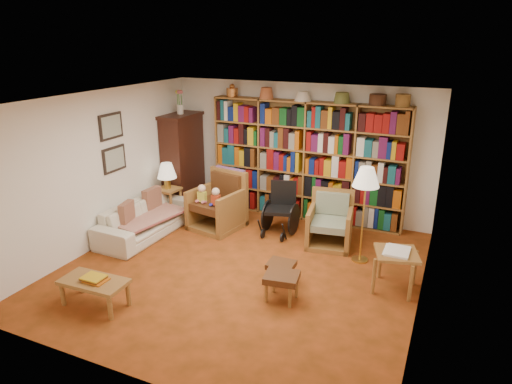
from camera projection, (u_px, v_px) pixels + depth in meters
The scene contains 23 objects.
floor at pixel (241, 269), 6.80m from camera, with size 5.00×5.00×0.00m, color #A04218.
ceiling at pixel (239, 99), 5.99m from camera, with size 5.00×5.00×0.00m, color white.
wall_back at pixel (299, 151), 8.55m from camera, with size 5.00×5.00×0.00m, color white.
wall_front at pixel (123, 268), 4.24m from camera, with size 5.00×5.00×0.00m, color white.
wall_left at pixel (101, 169), 7.36m from camera, with size 5.00×5.00×0.00m, color white.
wall_right at pixel (429, 217), 5.43m from camera, with size 5.00×5.00×0.00m, color white.
bookshelf at pixel (306, 158), 8.35m from camera, with size 3.60×0.30×2.42m.
curio_cabinet at pixel (183, 159), 9.09m from camera, with size 0.50×0.95×2.40m.
framed_pictures at pixel (113, 143), 7.49m from camera, with size 0.03×0.52×0.97m.
sofa at pixel (147, 218), 7.91m from camera, with size 0.77×1.97×0.57m, color beige.
sofa_throw at pixel (149, 218), 7.89m from camera, with size 0.68×1.28×0.04m, color beige.
cushion_left at pixel (152, 202), 8.21m from camera, with size 0.13×0.40×0.40m, color maroon.
cushion_right at pixel (127, 215), 7.61m from camera, with size 0.11×0.36×0.36m, color maroon.
side_table_lamp at pixel (168, 196), 8.60m from camera, with size 0.44×0.44×0.58m.
table_lamp at pixel (167, 171), 8.44m from camera, with size 0.36×0.36×0.49m.
armchair_leather at pixel (220, 204), 8.22m from camera, with size 0.96×0.99×1.03m.
armchair_sage at pixel (331, 224), 7.55m from camera, with size 0.81×0.83×0.88m.
wheelchair at pixel (281, 210), 7.94m from camera, with size 0.55×0.73×0.92m.
floor_lamp at pixel (366, 181), 6.63m from camera, with size 0.40×0.40×1.50m.
side_table_papers at pixel (396, 258), 6.11m from camera, with size 0.68×0.68×0.59m.
footstool_a at pixel (281, 266), 6.34m from camera, with size 0.38×0.32×0.32m.
footstool_b at pixel (282, 279), 5.91m from camera, with size 0.49×0.43×0.37m.
coffee_table at pixel (94, 284), 5.78m from camera, with size 0.88×0.46×0.42m.
Camera 1 is at (2.68, -5.44, 3.30)m, focal length 32.00 mm.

